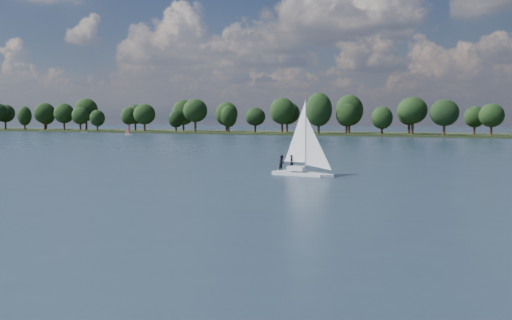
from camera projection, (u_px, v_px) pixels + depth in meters
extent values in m
plane|color=#233342|center=(454.00, 154.00, 106.72)|extent=(700.00, 700.00, 0.00)
cube|color=black|center=(493.00, 137.00, 207.00)|extent=(660.00, 40.00, 1.50)
cube|color=silver|center=(301.00, 175.00, 67.42)|extent=(7.41, 3.11, 0.85)
cube|color=silver|center=(301.00, 168.00, 67.36)|extent=(2.29, 1.58, 0.53)
cylinder|color=silver|center=(301.00, 135.00, 67.06)|extent=(0.13, 0.13, 8.46)
imported|color=black|center=(292.00, 163.00, 68.30)|extent=(0.57, 0.74, 1.82)
imported|color=black|center=(282.00, 163.00, 67.95)|extent=(0.82, 0.98, 1.82)
cube|color=white|center=(129.00, 135.00, 226.80)|extent=(2.99, 2.14, 0.45)
cylinder|color=silver|center=(129.00, 129.00, 226.63)|extent=(0.08, 0.08, 3.98)
cube|color=slate|center=(85.00, 133.00, 262.85)|extent=(4.35, 2.84, 0.50)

